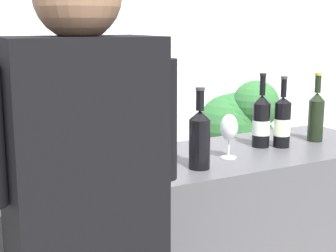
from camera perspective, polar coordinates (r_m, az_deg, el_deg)
name	(u,v)px	position (r m, az deg, el deg)	size (l,w,h in m)	color
wall_back	(34,35)	(4.49, -14.97, 9.92)	(8.00, 0.10, 2.80)	white
wine_bottle_0	(142,133)	(2.08, -3.01, -0.81)	(0.08, 0.08, 0.34)	black
wine_bottle_1	(316,115)	(2.52, 16.42, 1.22)	(0.07, 0.07, 0.33)	black
wine_bottle_2	(261,121)	(2.34, 10.52, 0.53)	(0.08, 0.08, 0.34)	black
wine_bottle_3	(282,122)	(2.36, 12.80, 0.43)	(0.08, 0.08, 0.33)	black
wine_bottle_4	(200,137)	(1.96, 3.60, -1.30)	(0.08, 0.08, 0.32)	black
wine_bottle_5	(141,149)	(1.85, -3.06, -2.59)	(0.08, 0.08, 0.31)	black
wine_bottle_6	(99,131)	(2.11, -7.76, -0.52)	(0.08, 0.08, 0.35)	black
wine_glass	(229,129)	(2.12, 6.94, -0.34)	(0.07, 0.07, 0.19)	silver
ice_bucket	(44,151)	(1.90, -13.90, -2.77)	(0.20, 0.20, 0.20)	silver
person_server	(94,163)	(2.60, -8.38, -4.18)	(0.60, 0.35, 1.64)	black
potted_shrub	(243,138)	(3.56, 8.53, -1.38)	(0.63, 0.53, 1.12)	brown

